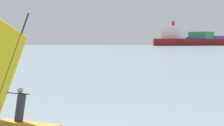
{
  "coord_description": "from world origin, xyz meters",
  "views": [
    {
      "loc": [
        4.79,
        -14.15,
        2.98
      ],
      "look_at": [
        -4.29,
        13.11,
        1.86
      ],
      "focal_mm": 79.92,
      "sensor_mm": 36.0,
      "label": 1
    }
  ],
  "objects": [
    {
      "name": "windsurfer",
      "position": [
        -4.58,
        2.11,
        1.08
      ],
      "size": [
        4.41,
        1.52,
        4.32
      ],
      "rotation": [
        0.0,
        0.0,
        6.01
      ],
      "color": "orange",
      "rests_on": "ground_plane"
    },
    {
      "name": "cargo_ship",
      "position": [
        -101.45,
        693.53,
        7.56
      ],
      "size": [
        90.07,
        198.85,
        31.9
      ],
      "rotation": [
        0.0,
        0.0,
        1.26
      ],
      "color": "maroon",
      "rests_on": "ground_plane"
    }
  ]
}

